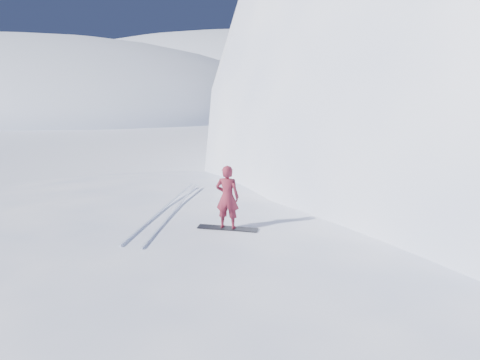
% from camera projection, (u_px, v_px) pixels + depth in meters
% --- Properties ---
extents(near_ridge, '(36.00, 28.00, 4.80)m').
position_uv_depth(near_ridge, '(238.00, 316.00, 11.62)').
color(near_ridge, white).
rests_on(near_ridge, ground).
extents(far_ridge_a, '(120.00, 70.00, 28.00)m').
position_uv_depth(far_ridge_a, '(3.00, 106.00, 86.62)').
color(far_ridge_a, white).
rests_on(far_ridge_a, ground).
extents(far_ridge_c, '(140.00, 90.00, 36.00)m').
position_uv_depth(far_ridge_c, '(228.00, 97.00, 122.78)').
color(far_ridge_c, white).
rests_on(far_ridge_c, ground).
extents(wind_bumps, '(16.00, 14.40, 1.00)m').
position_uv_depth(wind_bumps, '(172.00, 323.00, 11.32)').
color(wind_bumps, white).
rests_on(wind_bumps, ground).
extents(snowboard, '(1.64, 0.51, 0.03)m').
position_uv_depth(snowboard, '(228.00, 228.00, 11.37)').
color(snowboard, black).
rests_on(snowboard, near_ridge).
extents(snowboarder, '(0.67, 0.48, 1.69)m').
position_uv_depth(snowboarder, '(227.00, 197.00, 11.16)').
color(snowboarder, maroon).
rests_on(snowboarder, snowboard).
extents(board_tracks, '(1.57, 5.94, 0.04)m').
position_uv_depth(board_tracks, '(169.00, 208.00, 13.03)').
color(board_tracks, silver).
rests_on(board_tracks, ground).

